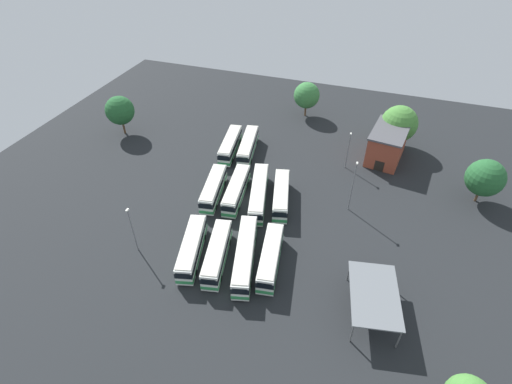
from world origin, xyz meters
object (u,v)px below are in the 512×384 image
(bus_row2_slot2, at_px, (245,255))
(bus_row1_slot1, at_px, (236,190))
(bus_row0_slot1, at_px, (248,146))
(tree_north_edge, at_px, (307,95))
(bus_row2_slot3, at_px, (270,257))
(lamp_post_by_building, at_px, (348,149))
(bus_row2_slot0, at_px, (192,248))
(lamp_post_far_corner, at_px, (353,185))
(bus_row0_slot0, at_px, (230,145))
(bus_row1_slot0, at_px, (214,189))
(tree_west_edge, at_px, (399,124))
(depot_building, at_px, (387,144))
(bus_row1_slot2, at_px, (259,193))
(tree_northwest, at_px, (485,178))
(bus_row1_slot3, at_px, (281,195))
(maintenance_shelter, at_px, (375,295))
(bus_row2_slot1, at_px, (217,253))
(lamp_post_mid_lot, at_px, (132,228))
(tree_northeast, at_px, (120,110))

(bus_row2_slot2, bearing_deg, bus_row1_slot1, -153.95)
(bus_row0_slot1, distance_m, tree_north_edge, 21.58)
(bus_row2_slot3, xyz_separation_m, lamp_post_by_building, (-28.71, 6.48, 2.48))
(bus_row2_slot0, bearing_deg, lamp_post_far_corner, 131.93)
(bus_row0_slot0, xyz_separation_m, lamp_post_by_building, (-2.33, 23.41, 2.48))
(bus_row1_slot0, height_order, tree_west_edge, tree_west_edge)
(depot_building, bearing_deg, tree_north_edge, -122.73)
(bus_row1_slot2, height_order, bus_row2_slot3, same)
(lamp_post_far_corner, bearing_deg, tree_northwest, 114.81)
(bus_row1_slot0, xyz_separation_m, bus_row1_slot2, (-1.48, 7.96, 0.00))
(depot_building, xyz_separation_m, lamp_post_by_building, (5.98, -6.98, 0.98))
(tree_northwest, bearing_deg, bus_row1_slot3, -69.84)
(bus_row0_slot1, distance_m, bus_row1_slot0, 15.24)
(maintenance_shelter, bearing_deg, bus_row2_slot1, -93.31)
(tree_northwest, bearing_deg, bus_row2_slot1, -53.38)
(bus_row1_slot0, relative_size, bus_row2_slot1, 0.96)
(depot_building, height_order, tree_west_edge, tree_west_edge)
(bus_row2_slot3, distance_m, maintenance_shelter, 15.17)
(bus_row2_slot1, distance_m, tree_west_edge, 47.54)
(lamp_post_far_corner, relative_size, lamp_post_by_building, 1.26)
(bus_row2_slot1, bearing_deg, lamp_post_far_corner, 137.67)
(lamp_post_mid_lot, relative_size, lamp_post_by_building, 1.06)
(bus_row0_slot0, relative_size, bus_row2_slot0, 1.01)
(tree_northwest, bearing_deg, bus_row0_slot0, -90.45)
(bus_row2_slot1, bearing_deg, lamp_post_by_building, 155.24)
(tree_west_edge, bearing_deg, bus_row2_slot0, -32.31)
(bus_row0_slot0, height_order, bus_row1_slot0, same)
(bus_row1_slot1, xyz_separation_m, lamp_post_far_corner, (-3.37, 19.31, 3.52))
(bus_row0_slot0, distance_m, tree_west_edge, 34.80)
(tree_northwest, bearing_deg, bus_row1_slot1, -72.05)
(bus_row0_slot1, relative_size, maintenance_shelter, 1.10)
(bus_row2_slot3, relative_size, depot_building, 0.99)
(bus_row1_slot0, height_order, depot_building, depot_building)
(maintenance_shelter, height_order, lamp_post_mid_lot, lamp_post_mid_lot)
(bus_row0_slot1, bearing_deg, depot_building, 105.61)
(bus_row1_slot3, bearing_deg, bus_row2_slot3, 10.06)
(tree_northwest, bearing_deg, lamp_post_by_building, -96.58)
(bus_row1_slot0, xyz_separation_m, bus_row2_slot3, (11.99, 14.32, 0.00))
(bus_row1_slot2, height_order, bus_row2_slot2, same)
(depot_building, bearing_deg, maintenance_shelter, 1.95)
(bus_row2_slot2, bearing_deg, bus_row1_slot0, -140.05)
(tree_northeast, bearing_deg, bus_row1_slot2, 70.90)
(lamp_post_by_building, bearing_deg, bus_row1_slot0, -51.22)
(tree_northeast, bearing_deg, bus_row1_slot1, 67.94)
(bus_row0_slot1, relative_size, tree_northwest, 1.48)
(bus_row0_slot0, relative_size, tree_northeast, 1.36)
(bus_row2_slot1, bearing_deg, depot_building, 150.02)
(lamp_post_mid_lot, distance_m, tree_west_edge, 55.91)
(bus_row1_slot1, height_order, bus_row1_slot3, same)
(bus_row1_slot1, height_order, lamp_post_mid_lot, lamp_post_mid_lot)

